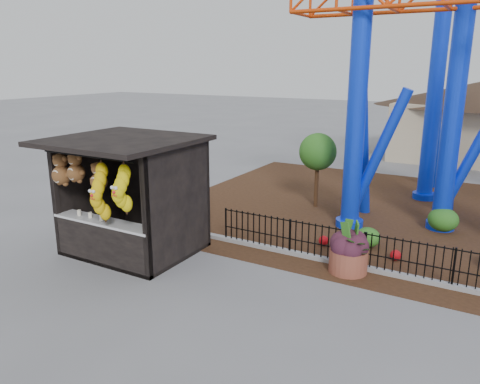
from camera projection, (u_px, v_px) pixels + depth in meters
The scene contains 9 objects.
ground at pixel (201, 293), 10.41m from camera, with size 120.00×120.00×0.00m, color slate.
mulch_bed at pixel (443, 221), 15.17m from camera, with size 18.00×12.00×0.02m, color #331E11.
curb at pixel (415, 279), 10.97m from camera, with size 18.00×0.18×0.12m, color gray.
prize_booth at pixel (125, 199), 12.20m from camera, with size 3.50×3.40×3.12m.
picket_fence at pixel (459, 269), 10.42m from camera, with size 12.20×0.06×1.00m, color black, non-canonical shape.
terracotta_planter at pixel (348, 261), 11.39m from camera, with size 0.93×0.93×0.60m, color brown.
planter_foliage at pixel (350, 237), 11.23m from camera, with size 0.70×0.70×0.64m, color #351523.
potted_plant at pixel (355, 255), 11.26m from camera, with size 0.88×0.76×0.98m, color #2A5A1A.
landscaping at pixel (475, 241), 12.62m from camera, with size 8.66×3.60×0.72m.
Camera 1 is at (5.46, -7.76, 4.90)m, focal length 35.00 mm.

